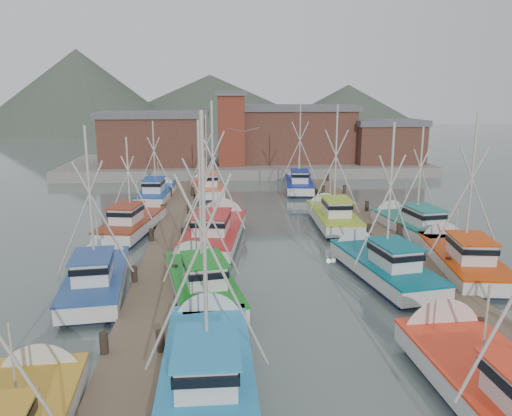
{
  "coord_description": "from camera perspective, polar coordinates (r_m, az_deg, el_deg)",
  "views": [
    {
      "loc": [
        -3.93,
        -25.62,
        9.47
      ],
      "look_at": [
        -1.47,
        4.17,
        2.6
      ],
      "focal_mm": 35.0,
      "sensor_mm": 36.0,
      "label": 1
    }
  ],
  "objects": [
    {
      "name": "boat_7",
      "position": [
        29.72,
        22.22,
        -5.25
      ],
      "size": [
        4.02,
        9.21,
        9.3
      ],
      "rotation": [
        0.0,
        0.0,
        -0.15
      ],
      "color": "#0F1934",
      "rests_on": "ground"
    },
    {
      "name": "boat_13",
      "position": [
        49.93,
        4.9,
        2.76
      ],
      "size": [
        3.61,
        8.41,
        9.2
      ],
      "rotation": [
        0.0,
        0.0,
        -0.11
      ],
      "color": "#0F1934",
      "rests_on": "ground"
    },
    {
      "name": "boat_4",
      "position": [
        24.44,
        -6.42,
        -8.21
      ],
      "size": [
        4.13,
        9.01,
        9.08
      ],
      "rotation": [
        0.0,
        0.0,
        0.18
      ],
      "color": "#0F1934",
      "rests_on": "ground"
    },
    {
      "name": "boat_5",
      "position": [
        27.23,
        13.92,
        -6.28
      ],
      "size": [
        4.01,
        8.97,
        8.85
      ],
      "rotation": [
        0.0,
        0.0,
        0.17
      ],
      "color": "#0F1934",
      "rests_on": "ground"
    },
    {
      "name": "shed_right",
      "position": [
        63.43,
        14.69,
        7.43
      ],
      "size": [
        8.48,
        6.36,
        5.2
      ],
      "color": "brown",
      "rests_on": "quay"
    },
    {
      "name": "boat_1",
      "position": [
        17.69,
        26.26,
        -18.31
      ],
      "size": [
        4.03,
        10.57,
        9.83
      ],
      "rotation": [
        0.0,
        0.0,
        0.04
      ],
      "color": "#0F1934",
      "rests_on": "ground"
    },
    {
      "name": "boat_14",
      "position": [
        45.93,
        -11.22,
        1.66
      ],
      "size": [
        3.22,
        8.34,
        7.81
      ],
      "rotation": [
        0.0,
        0.0,
        -0.08
      ],
      "color": "#0F1934",
      "rests_on": "ground"
    },
    {
      "name": "shed_left",
      "position": [
        61.24,
        -11.45,
        7.89
      ],
      "size": [
        12.72,
        8.48,
        6.2
      ],
      "color": "brown",
      "rests_on": "quay"
    },
    {
      "name": "dock_left",
      "position": [
        31.23,
        -10.19,
        -4.51
      ],
      "size": [
        2.3,
        46.0,
        1.5
      ],
      "color": "brown",
      "rests_on": "ground"
    },
    {
      "name": "boat_9",
      "position": [
        37.23,
        8.66,
        -0.86
      ],
      "size": [
        3.76,
        8.7,
        9.47
      ],
      "rotation": [
        0.0,
        0.0,
        -0.03
      ],
      "color": "#0F1934",
      "rests_on": "ground"
    },
    {
      "name": "boat_0",
      "position": [
        17.43,
        -5.52,
        -17.39
      ],
      "size": [
        3.93,
        9.25,
        9.83
      ],
      "rotation": [
        0.0,
        0.0,
        0.0
      ],
      "color": "#0F1934",
      "rests_on": "ground"
    },
    {
      "name": "ground",
      "position": [
        27.59,
        3.78,
        -7.16
      ],
      "size": [
        260.0,
        260.0,
        0.0
      ],
      "primitive_type": "plane",
      "color": "#455250",
      "rests_on": "ground"
    },
    {
      "name": "boat_6",
      "position": [
        25.95,
        -17.62,
        -7.49
      ],
      "size": [
        3.57,
        8.7,
        8.77
      ],
      "rotation": [
        0.0,
        0.0,
        0.11
      ],
      "color": "#0F1934",
      "rests_on": "ground"
    },
    {
      "name": "boat_10",
      "position": [
        35.83,
        -13.73,
        -1.64
      ],
      "size": [
        4.04,
        8.75,
        7.36
      ],
      "rotation": [
        0.0,
        0.0,
        -0.18
      ],
      "color": "#0F1934",
      "rests_on": "ground"
    },
    {
      "name": "distant_hills",
      "position": [
        148.77,
        -8.22,
        9.17
      ],
      "size": [
        175.0,
        140.0,
        42.0
      ],
      "color": "#485345",
      "rests_on": "ground"
    },
    {
      "name": "shed_center",
      "position": [
        63.58,
        4.32,
        8.6
      ],
      "size": [
        14.84,
        9.54,
        6.9
      ],
      "color": "brown",
      "rests_on": "quay"
    },
    {
      "name": "boat_11",
      "position": [
        35.76,
        17.29,
        -1.89
      ],
      "size": [
        3.81,
        8.93,
        8.12
      ],
      "rotation": [
        0.0,
        0.0,
        0.14
      ],
      "color": "#0F1934",
      "rests_on": "ground"
    },
    {
      "name": "lookout_tower",
      "position": [
        58.78,
        -2.87,
        9.11
      ],
      "size": [
        3.6,
        3.6,
        8.5
      ],
      "color": "maroon",
      "rests_on": "quay"
    },
    {
      "name": "gull_far",
      "position": [
        32.58,
        4.96,
        10.92
      ],
      "size": [
        1.49,
        0.65,
        0.24
      ],
      "rotation": [
        0.0,
        0.0,
        -0.59
      ],
      "color": "slate",
      "rests_on": "ground"
    },
    {
      "name": "quay",
      "position": [
        63.36,
        -1.13,
        4.9
      ],
      "size": [
        44.0,
        16.0,
        1.2
      ],
      "primitive_type": "cube",
      "color": "gray",
      "rests_on": "ground"
    },
    {
      "name": "dock_right",
      "position": [
        32.94,
        14.89,
        -3.83
      ],
      "size": [
        2.3,
        46.0,
        1.5
      ],
      "color": "brown",
      "rests_on": "ground"
    },
    {
      "name": "boat_8",
      "position": [
        32.95,
        -4.62,
        -2.56
      ],
      "size": [
        4.65,
        10.68,
        10.02
      ],
      "rotation": [
        0.0,
        0.0,
        -0.14
      ],
      "color": "#0F1934",
      "rests_on": "ground"
    },
    {
      "name": "boat_12",
      "position": [
        48.29,
        -5.7,
        2.39
      ],
      "size": [
        3.42,
        8.45,
        8.23
      ],
      "rotation": [
        0.0,
        0.0,
        0.11
      ],
      "color": "#0F1934",
      "rests_on": "ground"
    },
    {
      "name": "gull_near",
      "position": [
        23.07,
        -1.46,
        8.9
      ],
      "size": [
        1.55,
        0.65,
        0.24
      ],
      "rotation": [
        0.0,
        0.0,
        0.27
      ],
      "color": "slate",
      "rests_on": "ground"
    }
  ]
}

